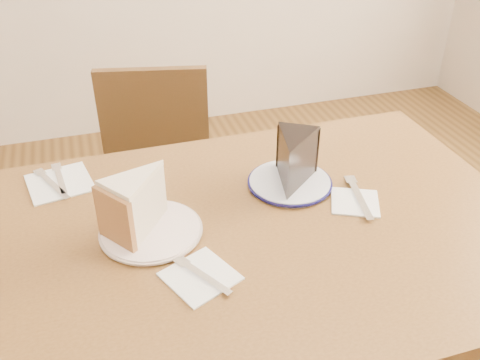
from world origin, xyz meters
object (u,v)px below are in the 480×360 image
Objects in this scene: table at (249,264)px; carrot_cake at (142,202)px; plate_navy at (290,182)px; chair_far at (158,192)px; plate_cream at (151,231)px; chocolate_cake at (293,164)px.

table is 0.27m from carrot_cake.
plate_navy is (0.14, 0.13, 0.10)m from table.
carrot_cake is (-0.10, -0.55, 0.35)m from chair_far.
chair_far is at bearing 117.36° from plate_navy.
plate_cream reaches higher than table.
table is 0.24m from chocolate_cake.
plate_cream is at bearing 93.78° from chair_far.
table is at bearing 70.04° from chocolate_cake.
chair_far is at bearing 135.00° from carrot_cake.
carrot_cake reaches higher than table.
plate_navy is (0.25, -0.48, 0.29)m from chair_far.
plate_cream is (-0.20, 0.05, 0.10)m from table.
table is 6.40× the size of plate_navy.
chocolate_cake is (0.14, 0.11, 0.17)m from table.
table is 1.44× the size of chair_far.
plate_navy is 0.36m from carrot_cake.
carrot_cake is at bearing -169.26° from plate_navy.
chocolate_cake reaches higher than table.
plate_cream is 0.35m from chocolate_cake.
carrot_cake is (-0.35, -0.07, 0.06)m from plate_navy.
carrot_cake is at bearing 163.25° from table.
plate_navy is at bearing 13.81° from plate_cream.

